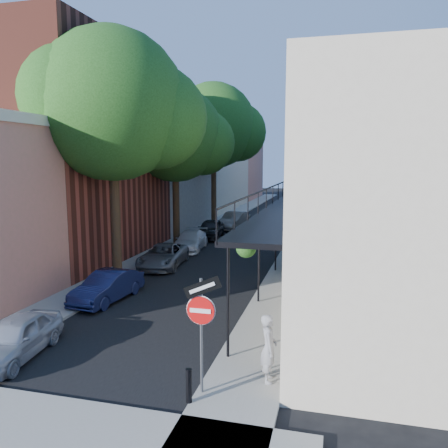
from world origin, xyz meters
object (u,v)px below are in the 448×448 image
Objects in this scene: parked_car_e at (210,229)px; pedestrian at (269,348)px; oak_mid at (182,137)px; parked_car_f at (234,221)px; parked_car_a at (15,338)px; sign_post at (201,315)px; oak_near at (123,109)px; parked_car_c at (163,256)px; oak_far at (220,127)px; parked_car_b at (107,287)px; parked_car_d at (190,241)px; bollard at (189,386)px.

pedestrian reaches higher than parked_car_e.
parked_car_f is (1.61, 7.76, -6.35)m from oak_mid.
pedestrian reaches higher than parked_car_a.
oak_near reaches higher than sign_post.
oak_near is 11.28m from parked_car_a.
sign_post is at bearing -71.69° from parked_car_f.
pedestrian reaches higher than parked_car_f.
oak_near reaches higher than parked_car_c.
oak_far is 3.30× the size of parked_car_b.
parked_car_f is (0.79, 8.77, 0.11)m from parked_car_d.
oak_mid is 10.16m from parked_car_f.
sign_post is at bearing 71.44° from bollard.
parked_car_b is 0.84× the size of parked_car_f.
pedestrian is at bearing 41.60° from bollard.
parked_car_b is (-5.76, 5.93, -1.44)m from sign_post.
oak_near is 2.67× the size of parked_car_f.
oak_mid is (-0.05, 7.97, -0.82)m from oak_near.
parked_car_d is (0.00, 15.53, 0.00)m from parked_car_a.
oak_mid is at bearing -94.64° from parked_car_f.
bollard is at bearing -77.10° from parked_car_d.
parked_car_a is 0.96× the size of parked_car_b.
sign_post is 0.29× the size of oak_mid.
oak_near is 3.29× the size of parked_car_a.
parked_car_a is 11.05m from parked_car_c.
oak_near is at bearing -101.92° from parked_car_d.
oak_far is 3.43× the size of parked_car_a.
parked_car_b is at bearing 43.66° from pedestrian.
pedestrian is (7.14, -19.64, 0.30)m from parked_car_e.
parked_car_e reaches higher than parked_car_b.
oak_mid is 2.38× the size of parked_car_f.
sign_post is at bearing -13.97° from parked_car_a.
parked_car_e reaches higher than parked_car_c.
parked_car_b is 19.10m from parked_car_f.
pedestrian is (7.95, -25.35, -7.28)m from oak_far.
oak_mid is at bearing 14.53° from pedestrian.
parked_car_a reaches higher than bollard.
parked_car_d reaches higher than parked_car_c.
oak_near is 3.16× the size of parked_car_b.
parked_car_c is at bearing 72.80° from oak_near.
parked_car_e reaches higher than parked_car_a.
sign_post is 12.77m from oak_near.
parked_car_f is (-4.97, 25.02, -1.33)m from sign_post.
parked_car_c is at bearing 83.13° from parked_car_a.
oak_near is at bearing -113.07° from parked_car_c.
sign_post is at bearing 111.69° from pedestrian.
sign_post is 5.98m from parked_car_a.
parked_car_b is at bearing 131.17° from bollard.
parked_car_c reaches higher than bollard.
parked_car_b is at bearing 134.15° from sign_post.
sign_post is 0.70× the size of parked_car_c.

